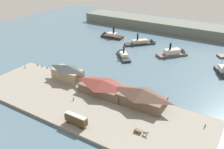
{
  "coord_description": "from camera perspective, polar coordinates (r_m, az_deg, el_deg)",
  "views": [
    {
      "loc": [
        57.35,
        -91.95,
        59.67
      ],
      "look_at": [
        -3.73,
        6.73,
        2.0
      ],
      "focal_mm": 38.83,
      "sensor_mm": 36.0,
      "label": 1
    }
  ],
  "objects": [
    {
      "name": "ground_plane",
      "position": [
        123.71,
        -0.17,
        -2.41
      ],
      "size": [
        320.0,
        320.0,
        0.0
      ],
      "primitive_type": "plane",
      "color": "#476070"
    },
    {
      "name": "quay_promenade",
      "position": [
        108.03,
        -6.4,
        -6.91
      ],
      "size": [
        110.0,
        36.0,
        1.2
      ],
      "primitive_type": "cube",
      "color": "gray",
      "rests_on": "ground"
    },
    {
      "name": "seawall_edge",
      "position": [
        120.81,
        -1.07,
        -2.91
      ],
      "size": [
        110.0,
        0.8,
        1.0
      ],
      "primitive_type": "cube",
      "color": "#666159",
      "rests_on": "ground"
    },
    {
      "name": "ferry_shed_east_terminal",
      "position": [
        126.7,
        -10.41,
        0.54
      ],
      "size": [
        16.1,
        8.3,
        8.03
      ],
      "color": "#998466",
      "rests_on": "quay_promenade"
    },
    {
      "name": "ferry_shed_customs_shed",
      "position": [
        112.83,
        -2.0,
        -2.89
      ],
      "size": [
        22.38,
        11.24,
        6.43
      ],
      "color": "brown",
      "rests_on": "quay_promenade"
    },
    {
      "name": "ferry_shed_west_terminal",
      "position": [
        104.48,
        6.95,
        -5.22
      ],
      "size": [
        20.78,
        10.55,
        7.87
      ],
      "color": "brown",
      "rests_on": "quay_promenade"
    },
    {
      "name": "street_tram",
      "position": [
        94.23,
        -8.47,
        -10.34
      ],
      "size": [
        9.37,
        2.65,
        4.32
      ],
      "color": "#4C381E",
      "rests_on": "quay_promenade"
    },
    {
      "name": "horse_cart",
      "position": [
        90.75,
        6.85,
        -13.15
      ],
      "size": [
        5.77,
        1.37,
        1.87
      ],
      "color": "brown",
      "rests_on": "quay_promenade"
    },
    {
      "name": "pedestrian_standing_center",
      "position": [
        109.68,
        -9.05,
        -5.66
      ],
      "size": [
        0.44,
        0.44,
        1.77
      ],
      "color": "#6B5B4C",
      "rests_on": "quay_promenade"
    },
    {
      "name": "pedestrian_near_west_shed",
      "position": [
        147.27,
        -19.78,
        1.73
      ],
      "size": [
        0.43,
        0.43,
        1.75
      ],
      "color": "#6B5B4C",
      "rests_on": "quay_promenade"
    },
    {
      "name": "pedestrian_walking_east",
      "position": [
        99.34,
        21.09,
        -11.22
      ],
      "size": [
        0.38,
        0.38,
        1.54
      ],
      "color": "#232328",
      "rests_on": "quay_promenade"
    },
    {
      "name": "mooring_post_east",
      "position": [
        145.91,
        -16.18,
        1.89
      ],
      "size": [
        0.44,
        0.44,
        0.9
      ],
      "primitive_type": "cylinder",
      "color": "black",
      "rests_on": "quay_promenade"
    },
    {
      "name": "mooring_post_west",
      "position": [
        142.84,
        -15.03,
        1.5
      ],
      "size": [
        0.44,
        0.44,
        0.9
      ],
      "primitive_type": "cylinder",
      "color": "black",
      "rests_on": "quay_promenade"
    },
    {
      "name": "mooring_post_center_east",
      "position": [
        148.38,
        -17.12,
        2.17
      ],
      "size": [
        0.44,
        0.44,
        0.9
      ],
      "primitive_type": "cylinder",
      "color": "black",
      "rests_on": "quay_promenade"
    },
    {
      "name": "ferry_moored_east",
      "position": [
        146.7,
        24.95,
        0.47
      ],
      "size": [
        12.32,
        16.44,
        10.21
      ],
      "color": "#23282D",
      "rests_on": "ground"
    },
    {
      "name": "ferry_near_quay",
      "position": [
        157.91,
        2.53,
        4.66
      ],
      "size": [
        16.82,
        17.24,
        9.53
      ],
      "color": "#23282D",
      "rests_on": "ground"
    },
    {
      "name": "ferry_approaching_west",
      "position": [
        182.02,
        7.51,
        7.46
      ],
      "size": [
        21.1,
        21.51,
        10.51
      ],
      "color": "#23282D",
      "rests_on": "ground"
    },
    {
      "name": "ferry_approaching_east",
      "position": [
        164.87,
        14.73,
        4.86
      ],
      "size": [
        19.14,
        20.4,
        11.15
      ],
      "color": "#514C47",
      "rests_on": "ground"
    },
    {
      "name": "ferry_mid_harbor",
      "position": [
        195.86,
        -0.55,
        9.13
      ],
      "size": [
        19.4,
        7.43,
        10.69
      ],
      "color": "black",
      "rests_on": "ground"
    },
    {
      "name": "far_headland",
      "position": [
        217.19,
        15.63,
        10.61
      ],
      "size": [
        180.0,
        24.0,
        8.0
      ],
      "primitive_type": "cube",
      "color": "#60665B",
      "rests_on": "ground"
    }
  ]
}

